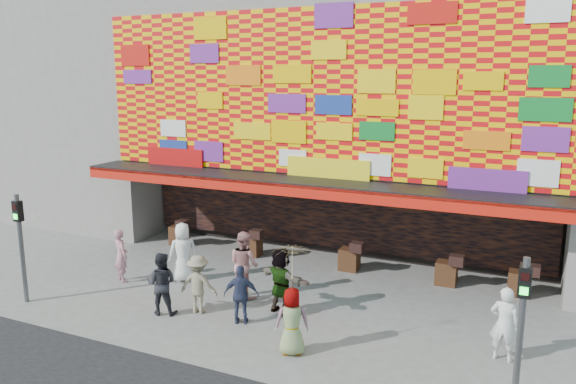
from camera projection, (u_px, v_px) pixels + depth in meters
The scene contains 15 objects.
ground at pixel (253, 321), 14.14m from camera, with size 90.00×90.00×0.00m, color slate.
shop_building at pixel (358, 98), 20.33m from camera, with size 15.20×9.40×10.00m.
neighbor_left at pixel (81, 76), 25.33m from camera, with size 11.00×8.00×12.00m, color gray.
signal_left at pixel (20, 236), 14.95m from camera, with size 0.22×0.20×3.00m.
signal_right at pixel (521, 319), 9.89m from camera, with size 0.22×0.20×3.00m.
ped_a at pixel (183, 252), 16.72m from camera, with size 0.87×0.57×1.78m, color white.
ped_b at pixel (121, 255), 16.69m from camera, with size 0.59×0.39×1.61m, color #BB7986.
ped_c at pixel (161, 283), 14.42m from camera, with size 0.80×0.62×1.64m, color #232228.
ped_d at pixel (198, 284), 14.50m from camera, with size 1.00×0.57×1.54m, color gray.
ped_e at pixel (241, 295), 13.86m from camera, with size 0.88×0.37×1.50m, color #2F3552.
ped_f at pixel (281, 281), 14.46m from camera, with size 1.63×0.52×1.75m, color gray.
ped_g at pixel (292, 321), 12.33m from camera, with size 0.75×0.49×1.53m, color gray.
ped_h at pixel (504, 324), 12.05m from camera, with size 0.61×0.40×1.67m, color silver.
ped_i at pixel (244, 264), 15.55m from camera, with size 0.91×0.71×1.87m, color tan.
parasol at pixel (292, 263), 12.05m from camera, with size 1.06×1.08×1.76m.
Camera 1 is at (6.30, -11.59, 6.09)m, focal length 35.00 mm.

